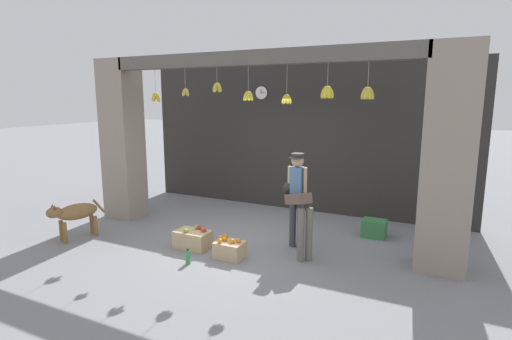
% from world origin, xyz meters
% --- Properties ---
extents(ground_plane, '(60.00, 60.00, 0.00)m').
position_xyz_m(ground_plane, '(0.00, 0.00, 0.00)').
color(ground_plane, gray).
extents(shop_back_wall, '(7.43, 0.12, 3.27)m').
position_xyz_m(shop_back_wall, '(0.00, 2.47, 1.64)').
color(shop_back_wall, '#2D2B28').
rests_on(shop_back_wall, ground_plane).
extents(shop_pillar_left, '(0.70, 0.60, 3.27)m').
position_xyz_m(shop_pillar_left, '(-3.07, 0.30, 1.64)').
color(shop_pillar_left, gray).
rests_on(shop_pillar_left, ground_plane).
extents(shop_pillar_right, '(0.70, 0.60, 3.27)m').
position_xyz_m(shop_pillar_right, '(3.07, 0.30, 1.64)').
color(shop_pillar_right, gray).
rests_on(shop_pillar_right, ground_plane).
extents(storefront_awning, '(5.53, 0.28, 0.87)m').
position_xyz_m(storefront_awning, '(0.04, 0.12, 3.10)').
color(storefront_awning, '#5B564C').
extents(dog, '(0.51, 1.00, 0.71)m').
position_xyz_m(dog, '(-2.85, -1.18, 0.48)').
color(dog, olive).
rests_on(dog, ground_plane).
extents(shopkeeper, '(0.34, 0.27, 1.62)m').
position_xyz_m(shopkeeper, '(0.84, 0.20, 0.95)').
color(shopkeeper, '#424247').
rests_on(shopkeeper, ground_plane).
extents(worker_stooping, '(0.69, 0.70, 1.11)m').
position_xyz_m(worker_stooping, '(0.99, -0.11, 0.74)').
color(worker_stooping, '#6B665B').
rests_on(worker_stooping, ground_plane).
extents(fruit_crate_oranges, '(0.45, 0.35, 0.34)m').
position_xyz_m(fruit_crate_oranges, '(0.05, -0.70, 0.14)').
color(fruit_crate_oranges, tan).
rests_on(fruit_crate_oranges, ground_plane).
extents(fruit_crate_apples, '(0.59, 0.38, 0.37)m').
position_xyz_m(fruit_crate_apples, '(-0.72, -0.60, 0.16)').
color(fruit_crate_apples, tan).
rests_on(fruit_crate_apples, ground_plane).
extents(produce_box_green, '(0.42, 0.34, 0.32)m').
position_xyz_m(produce_box_green, '(1.94, 1.31, 0.16)').
color(produce_box_green, '#387A42').
rests_on(produce_box_green, ground_plane).
extents(water_bottle, '(0.08, 0.08, 0.24)m').
position_xyz_m(water_bottle, '(-0.40, -1.19, 0.11)').
color(water_bottle, '#38934C').
rests_on(water_bottle, ground_plane).
extents(wall_clock, '(0.30, 0.03, 0.30)m').
position_xyz_m(wall_clock, '(-0.86, 2.39, 2.62)').
color(wall_clock, black).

